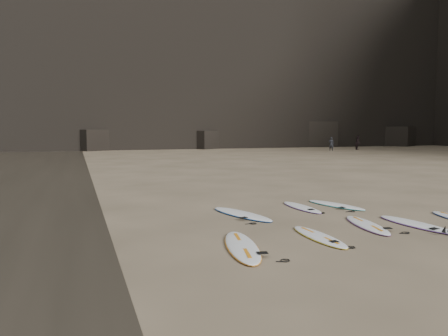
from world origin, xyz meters
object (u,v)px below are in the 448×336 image
object	(u,v)px
surfboard_2	(367,225)
surfboard_5	(242,214)
surfboard_0	(242,246)
surfboard_6	(302,207)
surfboard_1	(319,236)
person_b	(358,143)
surfboard_7	(336,205)
surfboard_3	(416,224)
person_a	(331,144)

from	to	relation	value
surfboard_2	surfboard_5	distance (m)	3.67
surfboard_0	surfboard_2	bearing A→B (deg)	25.23
surfboard_0	surfboard_6	xyz separation A→B (m)	(3.64, 3.90, -0.01)
surfboard_1	person_b	distance (m)	46.04
surfboard_0	surfboard_7	distance (m)	6.29
surfboard_6	person_b	bearing A→B (deg)	50.50
surfboard_2	surfboard_5	world-z (taller)	surfboard_5
person_b	surfboard_5	bearing A→B (deg)	-166.00
surfboard_7	surfboard_1	bearing A→B (deg)	-144.57
surfboard_3	surfboard_2	bearing A→B (deg)	158.68
surfboard_3	person_b	world-z (taller)	person_b
person_a	surfboard_6	bearing A→B (deg)	94.55
surfboard_6	person_a	world-z (taller)	person_a
surfboard_1	person_a	xyz separation A→B (m)	(22.88, 35.26, 0.77)
surfboard_1	surfboard_7	bearing A→B (deg)	52.39
surfboard_7	person_b	xyz separation A→B (m)	(24.85, 33.12, 0.82)
surfboard_6	surfboard_1	bearing A→B (deg)	-114.07
surfboard_6	person_b	size ratio (longest dim) A/B	1.32
surfboard_2	surfboard_3	size ratio (longest dim) A/B	0.95
surfboard_2	surfboard_3	distance (m)	1.37
surfboard_0	surfboard_7	xyz separation A→B (m)	(4.95, 3.89, -0.01)
surfboard_5	surfboard_6	xyz separation A→B (m)	(2.32, 0.47, -0.01)
surfboard_1	person_b	xyz separation A→B (m)	(27.69, 36.77, 0.82)
surfboard_2	person_b	world-z (taller)	person_b
surfboard_5	person_a	distance (m)	39.87
surfboard_0	person_b	size ratio (longest dim) A/B	1.60
surfboard_2	person_b	distance (m)	44.34
surfboard_1	surfboard_2	size ratio (longest dim) A/B	0.96
surfboard_5	surfboard_1	bearing A→B (deg)	-93.29
surfboard_6	surfboard_5	bearing A→B (deg)	-169.76
surfboard_3	person_a	xyz separation A→B (m)	(19.65, 34.94, 0.76)
surfboard_3	surfboard_6	size ratio (longest dim) A/B	1.12
surfboard_7	person_b	size ratio (longest dim) A/B	1.40
surfboard_2	surfboard_6	bearing A→B (deg)	109.55
surfboard_6	person_b	xyz separation A→B (m)	(26.15, 33.11, 0.82)
surfboard_3	person_a	world-z (taller)	person_a
surfboard_2	surfboard_7	bearing A→B (deg)	84.74
surfboard_0	surfboard_1	size ratio (longest dim) A/B	1.19
surfboard_2	surfboard_6	xyz separation A→B (m)	(-0.37, 2.96, -0.00)
surfboard_3	person_b	size ratio (longest dim) A/B	1.48
surfboard_0	surfboard_6	distance (m)	5.33
surfboard_1	surfboard_3	size ratio (longest dim) A/B	0.91
surfboard_0	surfboard_3	size ratio (longest dim) A/B	1.08
surfboard_0	person_a	bearing A→B (deg)	66.88
surfboard_1	person_b	world-z (taller)	person_b
surfboard_5	person_b	bearing A→B (deg)	32.60
surfboard_3	person_b	xyz separation A→B (m)	(24.47, 36.44, 0.81)
surfboard_5	surfboard_6	distance (m)	2.37
surfboard_5	person_b	world-z (taller)	person_b
surfboard_7	surfboard_3	bearing A→B (deg)	-100.02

